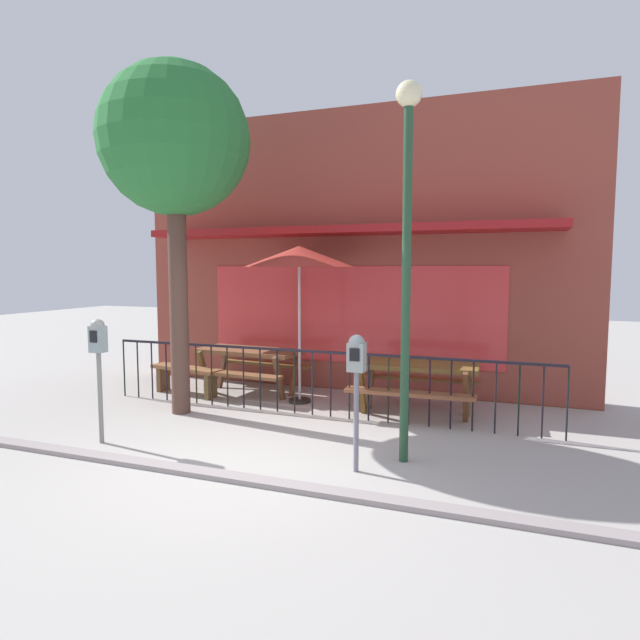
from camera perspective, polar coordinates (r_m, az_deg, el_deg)
ground at (r=6.21m, az=-8.51°, el=-14.93°), size 40.00×40.00×0.00m
pub_storefront at (r=9.71m, az=3.52°, el=7.19°), size 8.15×1.44×4.92m
patio_fence_front at (r=7.95m, az=-0.82°, el=-5.38°), size 6.87×0.04×0.97m
picnic_table_left at (r=9.40m, az=-7.47°, el=-4.05°), size 1.89×1.48×0.79m
picnic_table_right at (r=8.11m, az=10.03°, el=-5.62°), size 1.84×1.42×0.79m
patio_umbrella at (r=8.59m, az=-2.21°, el=6.58°), size 1.76×1.76×2.51m
patio_bench at (r=9.58m, az=-13.95°, el=-5.57°), size 1.44×0.58×0.48m
parking_meter_near at (r=5.68m, az=3.87°, el=-4.90°), size 0.18×0.17×1.47m
parking_meter_far at (r=7.14m, az=-22.35°, el=-2.72°), size 0.18×0.17×1.55m
street_tree at (r=8.40m, az=-15.07°, el=17.52°), size 2.17×2.17×5.08m
street_lamp at (r=5.99m, az=9.17°, el=10.39°), size 0.28×0.28×4.13m
curb_edge at (r=5.89m, az=-10.41°, el=-16.09°), size 11.41×0.20×0.11m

